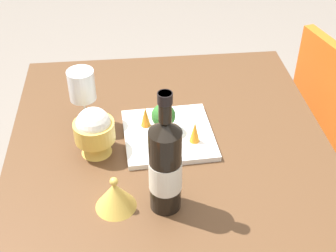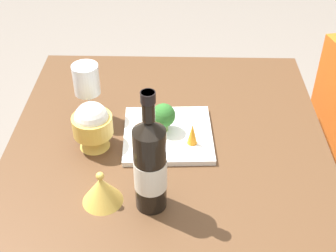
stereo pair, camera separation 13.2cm
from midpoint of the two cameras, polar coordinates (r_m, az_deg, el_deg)
The scene contains 9 objects.
dining_table at distance 1.40m, azimuth 2.71°, elevation -3.95°, with size 0.90×0.90×0.76m.
wine_bottle at distance 1.05m, azimuth 1.39°, elevation -4.95°, with size 0.08×0.08×0.33m.
wine_glass at distance 1.34m, azimuth -7.23°, elevation 5.42°, with size 0.08×0.08×0.18m.
rice_bowl at distance 1.26m, azimuth -6.32°, elevation 0.02°, with size 0.11×0.11×0.14m.
rice_bowl_lid at distance 1.12m, azimuth -4.81°, elevation -7.94°, with size 0.10×0.10×0.09m.
serving_plate at distance 1.33m, azimuth 2.96°, elevation -1.18°, with size 0.26×0.26×0.02m.
broccoli_floret at distance 1.30m, azimuth 2.34°, elevation 1.07°, with size 0.07×0.07×0.09m.
carrot_garnish_left at distance 1.33m, azimuth 0.20°, elevation 1.26°, with size 0.03×0.03×0.06m.
carrot_garnish_right at distance 1.27m, azimuth 5.99°, elevation -1.09°, with size 0.03×0.03×0.06m.
Camera 2 is at (0.03, -1.04, 1.60)m, focal length 49.66 mm.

